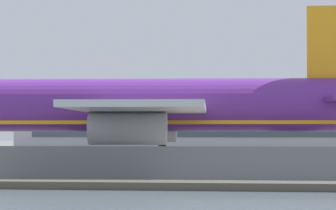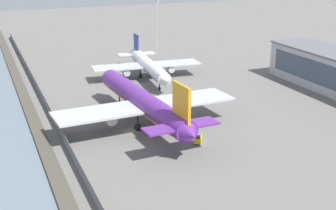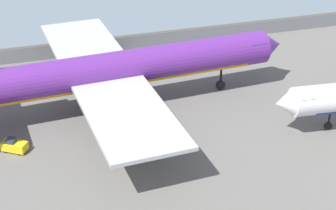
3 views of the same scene
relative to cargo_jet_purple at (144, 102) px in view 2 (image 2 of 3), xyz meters
name	(u,v)px [view 2 (image 2 of 3)]	position (x,y,z in m)	size (l,w,h in m)	color
ground_plane	(130,131)	(2.63, -4.45, -5.97)	(500.00, 500.00, 0.00)	#66635E
shoreline_seawall	(43,143)	(2.63, -24.95, -5.72)	(320.00, 3.00, 0.50)	#474238
perimeter_fence	(63,136)	(2.63, -20.45, -4.66)	(280.00, 0.10, 2.62)	slate
cargo_jet_purple	(144,102)	(0.00, 0.00, 0.00)	(52.73, 45.19, 15.64)	#602889
passenger_jet_white	(148,65)	(-40.40, 15.82, -1.25)	(42.68, 36.82, 12.37)	white
baggage_tug	(198,139)	(14.93, 7.59, -5.17)	(3.55, 3.09, 1.80)	yellow
ops_van	(147,67)	(-51.51, 19.64, -4.69)	(5.12, 5.20, 2.48)	white
apron_light_mast_apron_east	(157,33)	(-46.91, 21.58, 7.99)	(3.20, 0.40, 25.28)	#A8A8AD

